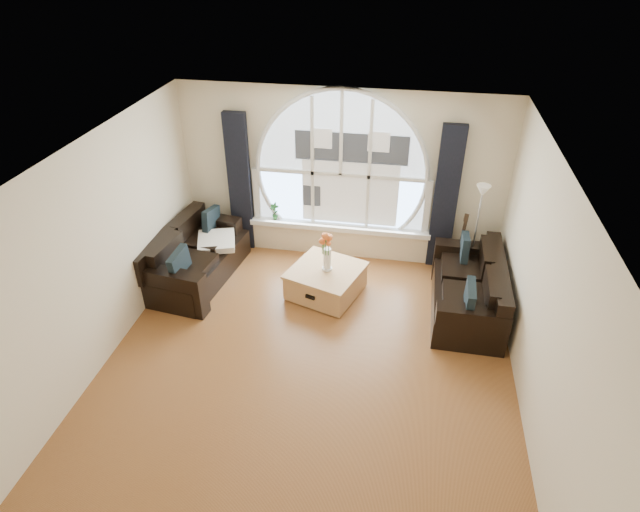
{
  "coord_description": "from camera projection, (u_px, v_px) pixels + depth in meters",
  "views": [
    {
      "loc": [
        0.99,
        -4.67,
        4.65
      ],
      "look_at": [
        0.0,
        0.9,
        1.05
      ],
      "focal_mm": 29.5,
      "sensor_mm": 36.0,
      "label": 1
    }
  ],
  "objects": [
    {
      "name": "throw_blanket",
      "position": [
        216.0,
        241.0,
        8.08
      ],
      "size": [
        0.69,
        0.69,
        0.1
      ],
      "primitive_type": "cube",
      "rotation": [
        0.0,
        0.0,
        0.32
      ],
      "color": "silver",
      "rests_on": "sofa_left"
    },
    {
      "name": "guitar",
      "position": [
        461.0,
        242.0,
        8.02
      ],
      "size": [
        0.43,
        0.36,
        1.06
      ],
      "primitive_type": "cube",
      "rotation": [
        0.0,
        0.0,
        -0.41
      ],
      "color": "brown",
      "rests_on": "ground"
    },
    {
      "name": "sofa_left",
      "position": [
        195.0,
        255.0,
        7.93
      ],
      "size": [
        1.17,
        1.97,
        0.83
      ],
      "primitive_type": "cube",
      "rotation": [
        0.0,
        0.0,
        -0.13
      ],
      "color": "black",
      "rests_on": "ground"
    },
    {
      "name": "coffee_chest",
      "position": [
        326.0,
        280.0,
        7.67
      ],
      "size": [
        1.21,
        1.21,
        0.47
      ],
      "primitive_type": "cube",
      "rotation": [
        0.0,
        0.0,
        -0.33
      ],
      "color": "tan",
      "rests_on": "ground"
    },
    {
      "name": "window_frame",
      "position": [
        341.0,
        161.0,
        7.88
      ],
      "size": [
        2.76,
        0.08,
        2.15
      ],
      "primitive_type": "cube",
      "color": "white",
      "rests_on": "wall_back"
    },
    {
      "name": "curtain_right",
      "position": [
        445.0,
        199.0,
        7.85
      ],
      "size": [
        0.35,
        0.12,
        2.3
      ],
      "primitive_type": "cube",
      "color": "black",
      "rests_on": "ground"
    },
    {
      "name": "potted_plant",
      "position": [
        274.0,
        211.0,
        8.5
      ],
      "size": [
        0.17,
        0.13,
        0.29
      ],
      "primitive_type": "imported",
      "rotation": [
        0.0,
        0.0,
        -0.21
      ],
      "color": "#1E6023",
      "rests_on": "window_sill"
    },
    {
      "name": "vase_flowers",
      "position": [
        327.0,
        246.0,
        7.35
      ],
      "size": [
        0.24,
        0.24,
        0.7
      ],
      "primitive_type": "cube",
      "color": "white",
      "rests_on": "coffee_chest"
    },
    {
      "name": "wall_front",
      "position": [
        225.0,
        507.0,
        3.51
      ],
      "size": [
        5.0,
        0.01,
        2.7
      ],
      "primitive_type": "cube",
      "color": "beige",
      "rests_on": "ground"
    },
    {
      "name": "curtain_left",
      "position": [
        240.0,
        184.0,
        8.32
      ],
      "size": [
        0.35,
        0.12,
        2.3
      ],
      "primitive_type": "cube",
      "color": "black",
      "rests_on": "ground"
    },
    {
      "name": "wall_left",
      "position": [
        97.0,
        255.0,
        6.16
      ],
      "size": [
        0.01,
        5.5,
        2.7
      ],
      "primitive_type": "cube",
      "color": "beige",
      "rests_on": "ground"
    },
    {
      "name": "ground",
      "position": [
        307.0,
        366.0,
        6.52
      ],
      "size": [
        5.0,
        5.5,
        0.01
      ],
      "primitive_type": "cube",
      "color": "brown",
      "rests_on": "ground"
    },
    {
      "name": "wall_right",
      "position": [
        543.0,
        300.0,
        5.43
      ],
      "size": [
        0.01,
        5.5,
        2.7
      ],
      "primitive_type": "cube",
      "color": "beige",
      "rests_on": "ground"
    },
    {
      "name": "arched_window",
      "position": [
        341.0,
        160.0,
        7.91
      ],
      "size": [
        2.6,
        0.06,
        2.15
      ],
      "primitive_type": "cube",
      "color": "silver",
      "rests_on": "wall_back"
    },
    {
      "name": "floor_lamp",
      "position": [
        475.0,
        236.0,
        7.63
      ],
      "size": [
        0.24,
        0.24,
        1.6
      ],
      "primitive_type": "cube",
      "color": "#B2B2B2",
      "rests_on": "ground"
    },
    {
      "name": "sofa_right",
      "position": [
        468.0,
        287.0,
        7.24
      ],
      "size": [
        0.93,
        1.83,
        0.81
      ],
      "primitive_type": "cube",
      "rotation": [
        0.0,
        0.0,
        -0.01
      ],
      "color": "black",
      "rests_on": "ground"
    },
    {
      "name": "ceiling",
      "position": [
        304.0,
        161.0,
        5.07
      ],
      "size": [
        5.0,
        5.5,
        0.01
      ],
      "primitive_type": "cube",
      "color": "silver",
      "rests_on": "ground"
    },
    {
      "name": "wall_back",
      "position": [
        341.0,
        176.0,
        8.08
      ],
      "size": [
        5.0,
        0.01,
        2.7
      ],
      "primitive_type": "cube",
      "color": "beige",
      "rests_on": "ground"
    },
    {
      "name": "attic_slope",
      "position": [
        534.0,
        212.0,
        4.93
      ],
      "size": [
        0.92,
        5.5,
        0.72
      ],
      "primitive_type": "cube",
      "color": "silver",
      "rests_on": "ground"
    },
    {
      "name": "neighbor_house",
      "position": [
        351.0,
        169.0,
        7.94
      ],
      "size": [
        1.7,
        0.02,
        1.5
      ],
      "primitive_type": "cube",
      "color": "silver",
      "rests_on": "wall_back"
    },
    {
      "name": "window_sill",
      "position": [
        339.0,
        227.0,
        8.45
      ],
      "size": [
        2.9,
        0.22,
        0.08
      ],
      "primitive_type": "cube",
      "color": "white",
      "rests_on": "wall_back"
    }
  ]
}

